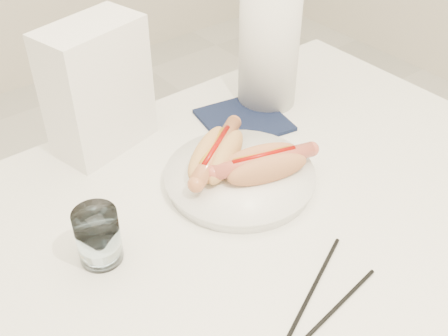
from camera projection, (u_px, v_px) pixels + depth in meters
table at (232, 257)px, 0.89m from camera, size 1.20×0.80×0.75m
plate at (240, 179)px, 0.93m from camera, size 0.28×0.28×0.02m
hotdog_left at (216, 155)px, 0.93m from camera, size 0.17×0.14×0.05m
hotdog_right at (263, 164)px, 0.91m from camera, size 0.18×0.11×0.05m
water_glass at (98, 236)px, 0.78m from camera, size 0.06×0.06×0.09m
chopstick_near at (334, 310)px, 0.73m from camera, size 0.19×0.03×0.01m
chopstick_far at (315, 284)px, 0.76m from camera, size 0.18×0.08×0.01m
napkin_box at (97, 88)px, 0.96m from camera, size 0.20×0.14×0.24m
navy_napkin at (244, 120)px, 1.09m from camera, size 0.18×0.18×0.01m
paper_towel_roll at (269, 42)px, 1.07m from camera, size 0.15×0.15×0.27m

